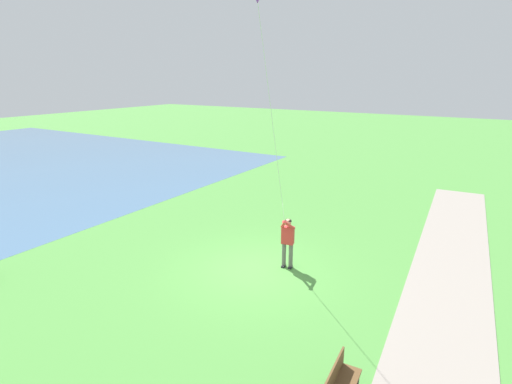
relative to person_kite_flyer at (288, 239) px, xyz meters
name	(u,v)px	position (x,y,z in m)	size (l,w,h in m)	color
ground_plane	(256,270)	(0.78, 0.75, -1.05)	(120.00, 120.00, 0.00)	#4C8E3D
walkway_path	(437,372)	(-5.11, 2.75, -1.04)	(2.40, 32.00, 0.02)	gray
person_kite_flyer	(288,239)	(0.00, 0.00, 0.00)	(0.52, 0.62, 1.83)	#232328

